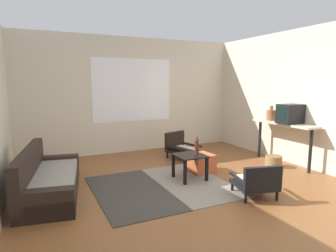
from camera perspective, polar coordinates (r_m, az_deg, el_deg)
name	(u,v)px	position (r m, az deg, el deg)	size (l,w,h in m)	color
ground_plane	(198,193)	(4.48, 6.04, -13.14)	(7.80, 7.80, 0.00)	brown
far_wall_with_window	(132,95)	(6.95, -7.14, 6.09)	(5.60, 0.13, 2.70)	beige
side_wall_right	(309,98)	(6.19, 26.26, 4.92)	(0.12, 6.60, 2.70)	beige
area_rug	(162,187)	(4.71, -1.10, -11.93)	(2.12, 1.93, 0.01)	#38332D
couch	(47,181)	(4.67, -22.85, -9.99)	(1.04, 1.94, 0.70)	black
coffee_table	(190,161)	(4.96, 4.34, -6.85)	(0.49, 0.51, 0.43)	black
armchair_by_window	(181,147)	(6.35, 2.53, -4.19)	(0.71, 0.75, 0.56)	black
armchair_striped_foreground	(256,182)	(4.42, 17.16, -10.51)	(0.68, 0.67, 0.51)	black
ottoman_orange	(201,163)	(5.43, 6.48, -7.32)	(0.43, 0.43, 0.34)	#BC5633
console_shelf	(284,128)	(6.23, 21.97, -0.39)	(0.36, 1.41, 0.86)	beige
crt_television	(290,114)	(6.10, 23.09, 2.25)	(0.45, 0.33, 0.38)	black
clay_vase	(271,115)	(6.44, 19.78, 2.10)	(0.19, 0.19, 0.31)	#935B38
glass_bottle	(197,147)	(4.94, 5.76, -4.19)	(0.07, 0.07, 0.30)	#5B2319
wicker_basket	(274,161)	(6.11, 20.24, -6.57)	(0.32, 0.32, 0.22)	olive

